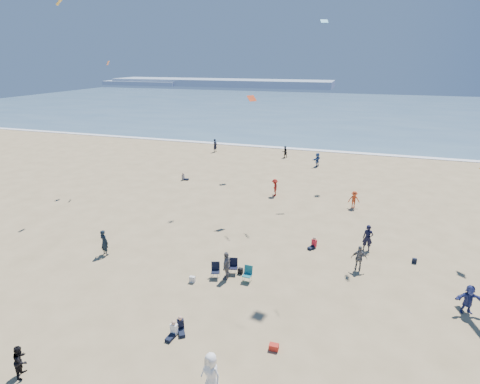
% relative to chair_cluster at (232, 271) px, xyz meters
% --- Properties ---
extents(ground, '(220.00, 220.00, 0.00)m').
position_rel_chair_cluster_xyz_m(ground, '(-1.26, -8.64, -0.50)').
color(ground, tan).
rests_on(ground, ground).
extents(ocean, '(220.00, 100.00, 0.06)m').
position_rel_chair_cluster_xyz_m(ocean, '(-1.26, 86.36, -0.47)').
color(ocean, '#476B84').
rests_on(ocean, ground).
extents(surf_line, '(220.00, 1.20, 0.08)m').
position_rel_chair_cluster_xyz_m(surf_line, '(-1.26, 36.36, -0.46)').
color(surf_line, white).
rests_on(surf_line, ground).
extents(headland_far, '(110.00, 20.00, 3.20)m').
position_rel_chair_cluster_xyz_m(headland_far, '(-61.26, 161.36, 1.10)').
color(headland_far, '#7A8EA8').
rests_on(headland_far, ground).
extents(headland_near, '(40.00, 14.00, 2.00)m').
position_rel_chair_cluster_xyz_m(headland_near, '(-101.26, 156.36, 0.50)').
color(headland_near, '#7A8EA8').
rests_on(headland_near, ground).
extents(standing_flyers, '(28.20, 42.14, 1.94)m').
position_rel_chair_cluster_xyz_m(standing_flyers, '(0.25, 8.05, 0.38)').
color(standing_flyers, slate).
rests_on(standing_flyers, ground).
extents(seated_group, '(16.99, 31.17, 0.84)m').
position_rel_chair_cluster_xyz_m(seated_group, '(-1.18, -0.24, -0.08)').
color(seated_group, white).
rests_on(seated_group, ground).
extents(chair_cluster, '(2.69, 1.54, 1.00)m').
position_rel_chair_cluster_xyz_m(chair_cluster, '(0.00, 0.00, 0.00)').
color(chair_cluster, black).
rests_on(chair_cluster, ground).
extents(white_tote, '(0.35, 0.20, 0.40)m').
position_rel_chair_cluster_xyz_m(white_tote, '(-2.14, -1.21, -0.30)').
color(white_tote, silver).
rests_on(white_tote, ground).
extents(black_backpack, '(0.30, 0.22, 0.38)m').
position_rel_chair_cluster_xyz_m(black_backpack, '(0.38, 0.62, -0.31)').
color(black_backpack, black).
rests_on(black_backpack, ground).
extents(cooler, '(0.45, 0.30, 0.30)m').
position_rel_chair_cluster_xyz_m(cooler, '(3.87, -5.24, -0.35)').
color(cooler, red).
rests_on(cooler, ground).
extents(navy_bag, '(0.28, 0.18, 0.34)m').
position_rel_chair_cluster_xyz_m(navy_bag, '(11.13, 5.40, -0.33)').
color(navy_bag, black).
rests_on(navy_bag, ground).
extents(kites_aloft, '(41.31, 40.19, 25.16)m').
position_rel_chair_cluster_xyz_m(kites_aloft, '(7.04, 5.11, 14.38)').
color(kites_aloft, '#0AA6DB').
rests_on(kites_aloft, ground).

